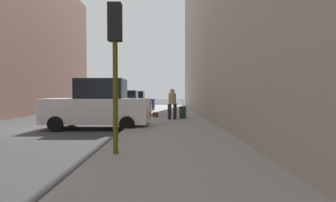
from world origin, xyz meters
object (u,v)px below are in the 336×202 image
at_px(parked_blue_sedan, 132,102).
at_px(parked_white_van, 98,106).
at_px(fire_hydrant, 148,109).
at_px(traffic_light, 115,45).
at_px(duffel_bag, 156,115).
at_px(pedestrian_in_jeans, 173,101).
at_px(pedestrian_in_tan_coat, 172,102).
at_px(rolling_suitcase, 183,112).
at_px(parked_red_hatchback, 121,104).

bearing_deg(parked_blue_sedan, parked_white_van, -90.00).
relative_size(fire_hydrant, traffic_light, 0.20).
xyz_separation_m(parked_blue_sedan, duffel_bag, (2.42, -7.10, -0.56)).
distance_m(traffic_light, pedestrian_in_jeans, 9.97).
height_order(parked_white_van, traffic_light, traffic_light).
distance_m(parked_blue_sedan, duffel_bag, 7.52).
height_order(pedestrian_in_tan_coat, rolling_suitcase, pedestrian_in_tan_coat).
bearing_deg(traffic_light, parked_blue_sedan, 96.29).
relative_size(parked_blue_sedan, rolling_suitcase, 4.06).
height_order(parked_red_hatchback, pedestrian_in_tan_coat, pedestrian_in_tan_coat).
bearing_deg(traffic_light, rolling_suitcase, 76.20).
bearing_deg(parked_red_hatchback, traffic_light, -80.70).
height_order(fire_hydrant, duffel_bag, fire_hydrant).
height_order(parked_white_van, rolling_suitcase, parked_white_van).
relative_size(traffic_light, duffel_bag, 8.18).
relative_size(pedestrian_in_jeans, duffel_bag, 3.89).
bearing_deg(traffic_light, fire_hydrant, 90.24).
relative_size(parked_red_hatchback, parked_blue_sedan, 1.00).
height_order(parked_white_van, fire_hydrant, parked_white_van).
xyz_separation_m(fire_hydrant, traffic_light, (0.05, -11.94, 2.26)).
height_order(traffic_light, pedestrian_in_tan_coat, traffic_light).
height_order(parked_white_van, parked_blue_sedan, parked_white_van).
relative_size(pedestrian_in_jeans, rolling_suitcase, 1.64).
distance_m(pedestrian_in_tan_coat, duffel_bag, 1.94).
distance_m(parked_red_hatchback, duffel_bag, 2.95).
bearing_deg(fire_hydrant, traffic_light, -89.76).
height_order(traffic_light, pedestrian_in_jeans, traffic_light).
relative_size(parked_blue_sedan, traffic_light, 1.17).
bearing_deg(rolling_suitcase, parked_white_van, -140.10).
distance_m(rolling_suitcase, duffel_bag, 1.83).
height_order(parked_white_van, parked_red_hatchback, parked_white_van).
bearing_deg(pedestrian_in_jeans, pedestrian_in_tan_coat, -92.62).
xyz_separation_m(traffic_light, rolling_suitcase, (2.19, 8.91, -2.27)).
bearing_deg(rolling_suitcase, pedestrian_in_tan_coat, -134.77).
bearing_deg(fire_hydrant, parked_red_hatchback, -161.23).
bearing_deg(parked_red_hatchback, pedestrian_in_jeans, -25.10).
bearing_deg(parked_blue_sedan, rolling_suitcase, -62.94).
bearing_deg(pedestrian_in_tan_coat, traffic_light, -100.62).
relative_size(traffic_light, pedestrian_in_jeans, 2.11).
bearing_deg(duffel_bag, fire_hydrant, 105.54).
bearing_deg(duffel_bag, traffic_light, -93.33).
bearing_deg(parked_white_van, duffel_bag, 60.04).
xyz_separation_m(pedestrian_in_tan_coat, rolling_suitcase, (0.64, 0.64, -0.61)).
xyz_separation_m(parked_white_van, parked_red_hatchback, (0.00, 5.80, -0.18)).
xyz_separation_m(parked_red_hatchback, traffic_light, (1.85, -11.32, 1.91)).
distance_m(parked_white_van, fire_hydrant, 6.68).
bearing_deg(duffel_bag, parked_blue_sedan, 108.82).
bearing_deg(pedestrian_in_tan_coat, parked_red_hatchback, 138.04).
xyz_separation_m(parked_red_hatchback, duffel_bag, (2.42, -1.60, -0.56)).
distance_m(fire_hydrant, pedestrian_in_tan_coat, 4.05).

